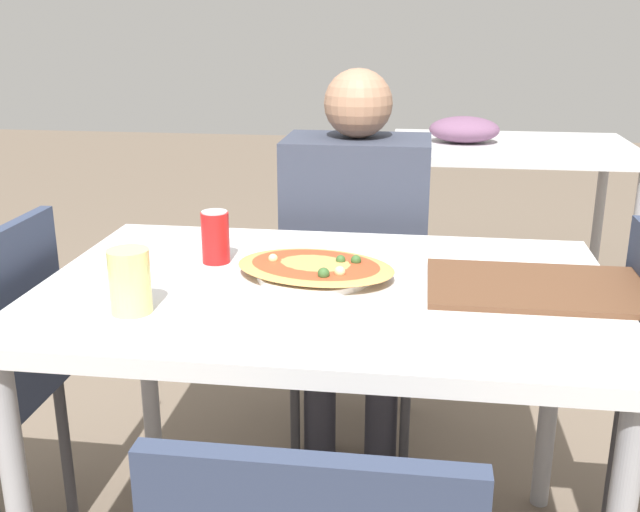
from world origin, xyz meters
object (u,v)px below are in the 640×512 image
(chair_far_seated, at_px, (358,281))
(soda_can, at_px, (215,237))
(person_seated, at_px, (356,231))
(drink_glass, at_px, (130,281))
(dining_table, at_px, (326,317))
(pizza_main, at_px, (316,269))

(chair_far_seated, bearing_deg, soda_can, 65.29)
(soda_can, bearing_deg, person_seated, 60.72)
(soda_can, relative_size, drink_glass, 0.97)
(dining_table, relative_size, person_seated, 1.05)
(dining_table, height_order, chair_far_seated, chair_far_seated)
(dining_table, bearing_deg, chair_far_seated, 89.33)
(soda_can, bearing_deg, dining_table, -22.79)
(drink_glass, bearing_deg, soda_can, 76.09)
(chair_far_seated, distance_m, person_seated, 0.23)
(dining_table, distance_m, pizza_main, 0.11)
(chair_far_seated, relative_size, pizza_main, 2.18)
(person_seated, relative_size, pizza_main, 2.91)
(pizza_main, height_order, soda_can, soda_can)
(dining_table, relative_size, soda_can, 9.99)
(dining_table, xyz_separation_m, pizza_main, (-0.03, 0.04, 0.10))
(pizza_main, height_order, drink_glass, drink_glass)
(soda_can, height_order, drink_glass, drink_glass)
(dining_table, height_order, person_seated, person_seated)
(person_seated, bearing_deg, chair_far_seated, -90.00)
(pizza_main, bearing_deg, person_seated, 86.32)
(pizza_main, xyz_separation_m, drink_glass, (-0.33, -0.26, 0.04))
(chair_far_seated, bearing_deg, pizza_main, 86.91)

